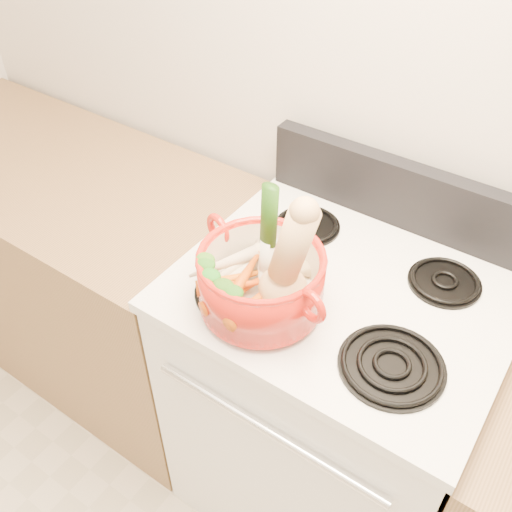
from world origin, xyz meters
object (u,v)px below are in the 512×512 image
Objects in this scene: stove_body at (328,404)px; squash at (284,258)px; leek at (268,235)px; dutch_oven at (261,280)px.

stove_body is 3.37× the size of squash.
leek reaches higher than stove_body.
squash reaches higher than dutch_oven.
stove_body is at bearing 53.44° from squash.
leek is at bearing 133.62° from squash.
stove_body is at bearing 69.86° from dutch_oven.
stove_body is 0.70m from squash.
squash reaches higher than leek.
dutch_oven is 0.11m from squash.
dutch_oven is 0.10m from leek.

